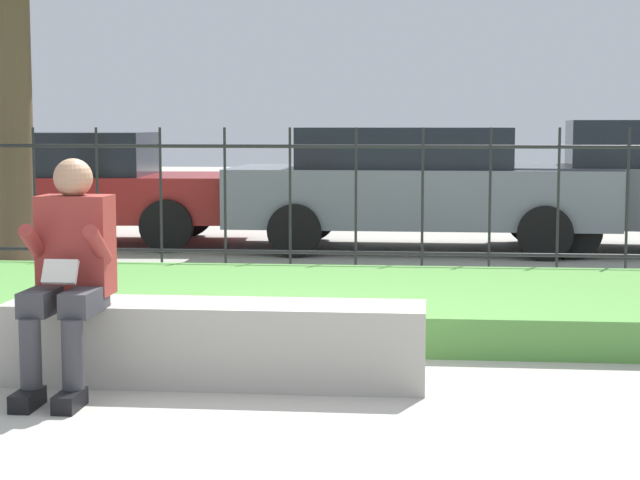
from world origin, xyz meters
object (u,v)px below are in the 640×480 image
Objects in this scene: person_seated_reader at (70,266)px; car_parked_left at (56,185)px; stone_bench at (216,347)px; car_parked_center at (416,185)px.

car_parked_left is at bearing 110.07° from person_seated_reader.
car_parked_left is (-3.29, 6.73, 0.51)m from stone_bench.
person_seated_reader is 7.01m from car_parked_center.
person_seated_reader is at bearing -104.26° from car_parked_center.
stone_bench is 0.91m from person_seated_reader.
person_seated_reader is 0.26× the size of car_parked_left.
person_seated_reader is 7.45m from car_parked_left.
stone_bench is 7.51m from car_parked_left.
car_parked_center is (1.04, 6.52, 0.54)m from stone_bench.
car_parked_left reaches higher than stone_bench.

